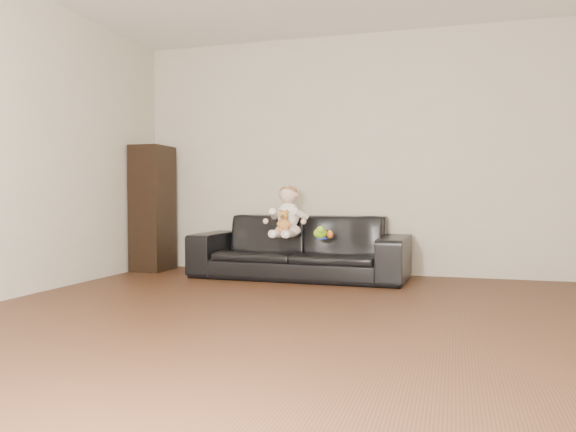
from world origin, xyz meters
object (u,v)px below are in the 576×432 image
(teddy_bear, at_px, (284,221))
(sofa, at_px, (300,247))
(baby, at_px, (288,215))
(cabinet, at_px, (153,208))
(toy_green, at_px, (320,233))
(toy_rattle, at_px, (330,235))
(toy_blue_disc, at_px, (322,238))

(teddy_bear, bearing_deg, sofa, 91.50)
(sofa, height_order, baby, baby)
(baby, bearing_deg, cabinet, -177.36)
(cabinet, relative_size, toy_green, 8.89)
(toy_rattle, height_order, toy_blue_disc, toy_rattle)
(toy_green, bearing_deg, toy_blue_disc, 39.47)
(sofa, relative_size, baby, 4.15)
(baby, relative_size, toy_blue_disc, 5.02)
(cabinet, height_order, toy_rattle, cabinet)
(toy_green, relative_size, toy_blue_disc, 1.50)
(toy_rattle, xyz_separation_m, toy_blue_disc, (-0.07, -0.06, -0.03))
(baby, distance_m, toy_green, 0.40)
(toy_blue_disc, bearing_deg, toy_green, -140.53)
(sofa, bearing_deg, toy_rattle, -16.46)
(toy_green, bearing_deg, cabinet, 171.99)
(cabinet, bearing_deg, toy_rattle, -7.41)
(baby, bearing_deg, teddy_bear, -76.27)
(teddy_bear, distance_m, toy_blue_disc, 0.41)
(teddy_bear, height_order, toy_rattle, teddy_bear)
(toy_green, height_order, toy_blue_disc, toy_green)
(toy_green, xyz_separation_m, toy_rattle, (0.08, 0.07, -0.02))
(sofa, height_order, toy_green, sofa)
(toy_rattle, bearing_deg, cabinet, 174.22)
(cabinet, relative_size, toy_blue_disc, 13.38)
(sofa, height_order, toy_blue_disc, sofa)
(sofa, relative_size, toy_green, 13.84)
(teddy_bear, bearing_deg, toy_blue_disc, 34.60)
(sofa, distance_m, baby, 0.37)
(toy_green, height_order, toy_rattle, toy_green)
(baby, bearing_deg, toy_blue_disc, 1.91)
(sofa, relative_size, toy_blue_disc, 20.82)
(sofa, xyz_separation_m, cabinet, (-1.76, 0.10, 0.39))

